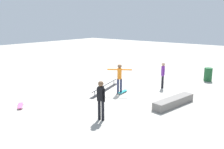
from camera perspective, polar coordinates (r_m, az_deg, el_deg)
The scene contains 9 objects.
ground_plane at distance 13.25m, azimuth 1.13°, elevation -4.36°, with size 60.00×60.00×0.00m, color #ADA89E.
grind_rail at distance 13.65m, azimuth -1.64°, elevation -3.22°, with size 3.23×1.06×0.33m.
skate_ledge at distance 11.64m, azimuth 14.44°, elevation -6.29°, with size 2.55×0.51×0.37m, color gray.
skater_main at distance 12.87m, azimuth 1.79°, elevation -0.51°, with size 0.79×1.14×1.63m.
skateboard_main at distance 13.21m, azimuth 2.59°, elevation -4.08°, with size 0.82×0.34×0.09m.
bystander_purple_shirt at distance 14.27m, azimuth 12.00°, elevation 0.18°, with size 0.35×0.23×1.52m.
bystander_black_shirt at distance 9.48m, azimuth -2.65°, elevation -5.65°, with size 0.23×0.37×1.61m.
loose_skateboard_pink at distance 11.88m, azimuth -20.97°, elevation -6.91°, with size 0.61×0.78×0.09m.
trash_bin at distance 16.91m, azimuth 21.86°, elevation 0.00°, with size 0.51×0.51×0.87m, color #1E592D.
Camera 1 is at (10.04, 7.72, 3.90)m, focal length 38.48 mm.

